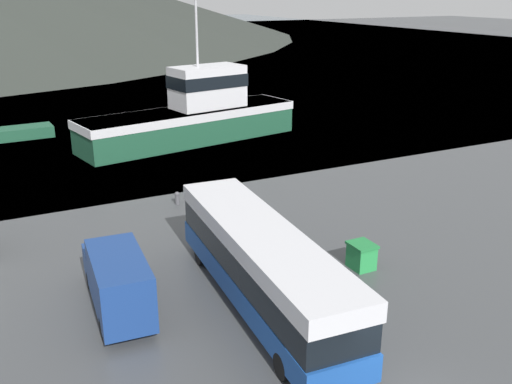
{
  "coord_description": "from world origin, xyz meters",
  "views": [
    {
      "loc": [
        -10.27,
        -10.47,
        11.82
      ],
      "look_at": [
        2.16,
        14.15,
        2.0
      ],
      "focal_mm": 40.0,
      "sensor_mm": 36.0,
      "label": 1
    }
  ],
  "objects_px": {
    "tour_bus": "(262,263)",
    "small_boat": "(15,133)",
    "fishing_boat": "(194,115)",
    "storage_bin": "(362,256)",
    "delivery_van": "(117,279)"
  },
  "relations": [
    {
      "from": "tour_bus",
      "to": "small_boat",
      "type": "height_order",
      "value": "tour_bus"
    },
    {
      "from": "tour_bus",
      "to": "fishing_boat",
      "type": "bearing_deg",
      "value": 78.72
    },
    {
      "from": "fishing_boat",
      "to": "storage_bin",
      "type": "relative_size",
      "value": 15.84
    },
    {
      "from": "tour_bus",
      "to": "small_boat",
      "type": "bearing_deg",
      "value": 104.66
    },
    {
      "from": "storage_bin",
      "to": "delivery_van",
      "type": "bearing_deg",
      "value": 172.59
    },
    {
      "from": "delivery_van",
      "to": "small_boat",
      "type": "height_order",
      "value": "delivery_van"
    },
    {
      "from": "delivery_van",
      "to": "tour_bus",
      "type": "bearing_deg",
      "value": -18.95
    },
    {
      "from": "delivery_van",
      "to": "storage_bin",
      "type": "distance_m",
      "value": 10.68
    },
    {
      "from": "tour_bus",
      "to": "delivery_van",
      "type": "xyz_separation_m",
      "value": [
        -5.11,
        2.21,
        -0.51
      ]
    },
    {
      "from": "delivery_van",
      "to": "storage_bin",
      "type": "xyz_separation_m",
      "value": [
        10.57,
        -1.37,
        -0.72
      ]
    },
    {
      "from": "storage_bin",
      "to": "tour_bus",
      "type": "bearing_deg",
      "value": -171.28
    },
    {
      "from": "fishing_boat",
      "to": "storage_bin",
      "type": "xyz_separation_m",
      "value": [
        -1.56,
        -24.83,
        -1.59
      ]
    },
    {
      "from": "tour_bus",
      "to": "delivery_van",
      "type": "relative_size",
      "value": 2.03
    },
    {
      "from": "tour_bus",
      "to": "small_boat",
      "type": "distance_m",
      "value": 33.66
    },
    {
      "from": "tour_bus",
      "to": "delivery_van",
      "type": "distance_m",
      "value": 5.59
    }
  ]
}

